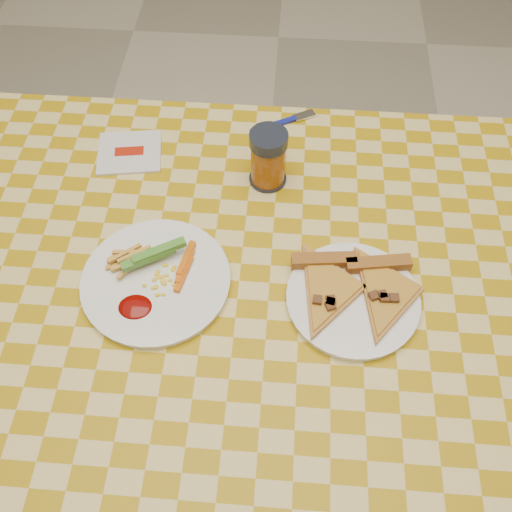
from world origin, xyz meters
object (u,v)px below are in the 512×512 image
(drink_glass, at_px, (268,159))
(table, at_px, (240,302))
(plate_left, at_px, (156,281))
(plate_right, at_px, (353,300))

(drink_glass, bearing_deg, table, -98.26)
(plate_left, bearing_deg, drink_glass, 55.13)
(table, distance_m, drink_glass, 0.27)
(plate_right, xyz_separation_m, drink_glass, (-0.16, 0.26, 0.05))
(table, bearing_deg, plate_left, -173.84)
(plate_left, relative_size, plate_right, 1.14)
(table, height_order, plate_left, plate_left)
(plate_right, bearing_deg, plate_left, 177.97)
(table, xyz_separation_m, drink_glass, (0.03, 0.23, 0.13))
(plate_right, distance_m, drink_glass, 0.31)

